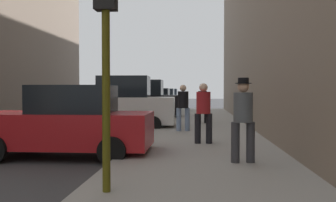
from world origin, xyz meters
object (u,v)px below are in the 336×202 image
traffic_light (106,17)px  pedestrian_in_red_jacket (203,110)px  parked_silver_sedan (162,99)px  parked_black_suv (142,101)px  parked_white_van (121,105)px  parked_blue_sedan (167,98)px  fire_hydrant (167,115)px  parked_red_hatchback (68,123)px  pedestrian_with_beanie (243,116)px  pedestrian_in_jeans (183,105)px  parked_dark_green_sedan (154,101)px  pedestrian_with_fedora (203,102)px

traffic_light → pedestrian_in_red_jacket: size_ratio=2.11×
parked_silver_sedan → pedestrian_in_red_jacket: pedestrian_in_red_jacket is taller
parked_black_suv → traffic_light: size_ratio=1.28×
parked_white_van → parked_blue_sedan: bearing=90.0°
parked_silver_sedan → fire_hydrant: parked_silver_sedan is taller
parked_red_hatchback → pedestrian_with_beanie: pedestrian_with_beanie is taller
parked_red_hatchback → pedestrian_in_jeans: size_ratio=2.46×
parked_white_van → pedestrian_with_beanie: (4.16, -7.58, 0.10)m
pedestrian_in_red_jacket → pedestrian_in_jeans: 3.27m
parked_dark_green_sedan → pedestrian_in_jeans: bearing=-79.1°
parked_red_hatchback → traffic_light: (1.85, -3.57, 1.91)m
parked_dark_green_sedan → pedestrian_with_beanie: size_ratio=2.38×
pedestrian_in_red_jacket → parked_dark_green_sedan: bearing=101.2°
parked_dark_green_sedan → pedestrian_with_fedora: pedestrian_with_fedora is taller
parked_white_van → parked_black_suv: same height
pedestrian_in_red_jacket → parked_red_hatchback: bearing=-154.7°
fire_hydrant → pedestrian_with_fedora: bearing=-6.1°
parked_silver_sedan → pedestrian_in_red_jacket: bearing=-81.6°
pedestrian_with_beanie → parked_black_suv: bearing=107.0°
parked_dark_green_sedan → traffic_light: bearing=-85.3°
parked_white_van → pedestrian_with_fedora: parked_white_van is taller
parked_red_hatchback → fire_hydrant: bearing=77.7°
parked_silver_sedan → pedestrian_in_jeans: bearing=-82.2°
parked_blue_sedan → pedestrian_with_beanie: 31.42m
parked_silver_sedan → traffic_light: bearing=-86.2°
parked_black_suv → pedestrian_with_fedora: size_ratio=2.59×
pedestrian_with_fedora → parked_red_hatchback: bearing=-113.0°
parked_red_hatchback → parked_silver_sedan: bearing=90.0°
fire_hydrant → traffic_light: bearing=-89.8°
parked_silver_sedan → parked_black_suv: bearing=-90.0°
traffic_light → parked_blue_sedan: bearing=93.2°
parked_blue_sedan → pedestrian_in_red_jacket: (3.38, -28.39, 0.26)m
parked_red_hatchback → pedestrian_in_red_jacket: size_ratio=2.46×
parked_dark_green_sedan → pedestrian_with_beanie: (4.16, -19.89, 0.29)m
parked_black_suv → pedestrian_in_jeans: bearing=-70.6°
parked_white_van → parked_silver_sedan: size_ratio=1.10×
parked_white_van → pedestrian_with_beanie: size_ratio=2.63×
parked_black_suv → parked_silver_sedan: bearing=90.0°
traffic_light → pedestrian_with_beanie: traffic_light is taller
parked_white_van → traffic_light: traffic_light is taller
fire_hydrant → pedestrian_in_jeans: size_ratio=0.41×
parked_white_van → parked_dark_green_sedan: 12.31m
parked_black_suv → parked_white_van: bearing=-90.0°
parked_red_hatchback → parked_blue_sedan: 29.99m
pedestrian_with_beanie → pedestrian_in_red_jacket: bearing=105.9°
parked_white_van → pedestrian_in_jeans: parked_white_van is taller
parked_silver_sedan → fire_hydrant: size_ratio=6.01×
parked_red_hatchback → pedestrian_with_fedora: (3.45, 8.13, 0.29)m
pedestrian_in_red_jacket → parked_blue_sedan: bearing=96.8°
pedestrian_in_red_jacket → pedestrian_with_beanie: bearing=-74.1°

